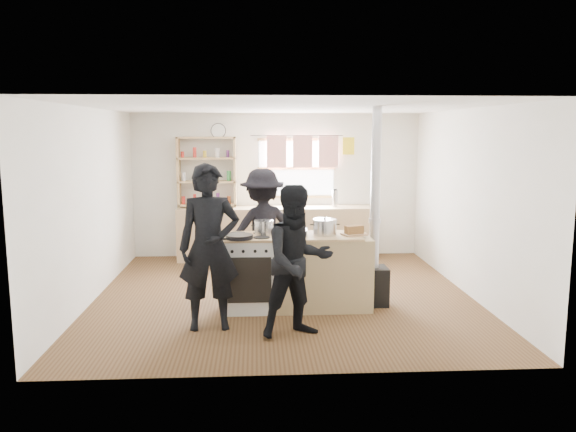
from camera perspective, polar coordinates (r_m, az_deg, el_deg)
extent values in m
cube|color=brown|center=(7.66, -0.44, -8.09)|extent=(5.00, 5.00, 0.01)
cube|color=tan|center=(9.71, -1.10, -1.73)|extent=(3.40, 0.55, 0.90)
cube|color=tan|center=(9.78, -8.18, 1.13)|extent=(1.00, 0.28, 0.03)
cube|color=tan|center=(9.74, -8.23, 3.47)|extent=(1.00, 0.28, 0.03)
cube|color=tan|center=(9.71, -8.28, 5.82)|extent=(1.00, 0.28, 0.03)
cube|color=tan|center=(9.70, -8.32, 7.88)|extent=(1.00, 0.28, 0.03)
cube|color=tan|center=(9.78, -11.06, 4.39)|extent=(0.04, 0.28, 1.20)
cube|color=tan|center=(9.70, -5.41, 4.47)|extent=(0.04, 0.28, 1.20)
cylinder|color=silver|center=(9.71, 4.78, 1.79)|extent=(0.10, 0.10, 0.29)
cube|color=white|center=(7.00, -3.91, -5.86)|extent=(0.60, 0.60, 0.90)
cube|color=tan|center=(7.05, 3.46, -5.76)|extent=(1.20, 0.60, 0.90)
cube|color=tan|center=(6.91, -0.21, -2.08)|extent=(1.84, 0.64, 0.03)
cylinder|color=black|center=(6.70, -4.97, -2.10)|extent=(0.46, 0.46, 0.05)
cylinder|color=#286221|center=(6.70, -4.97, -1.98)|extent=(0.30, 0.30, 0.02)
cube|color=silver|center=(6.90, 0.46, -1.66)|extent=(0.37, 0.26, 0.07)
cube|color=brown|center=(6.90, 0.46, -1.48)|extent=(0.31, 0.22, 0.02)
cylinder|color=#B8B8BB|center=(6.96, -2.45, -1.21)|extent=(0.24, 0.24, 0.16)
cylinder|color=#B8B8BB|center=(6.94, -2.45, -0.51)|extent=(0.24, 0.24, 0.01)
sphere|color=black|center=(6.94, -2.45, -0.39)|extent=(0.03, 0.03, 0.03)
cylinder|color=#B9B9BC|center=(6.92, 3.76, -1.17)|extent=(0.29, 0.29, 0.19)
cylinder|color=#B9B9BC|center=(6.90, 3.77, -0.36)|extent=(0.30, 0.30, 0.01)
sphere|color=black|center=(6.90, 3.77, -0.25)|extent=(0.03, 0.03, 0.03)
cube|color=tan|center=(6.95, 6.72, -1.87)|extent=(0.33, 0.27, 0.02)
cube|color=olive|center=(6.94, 6.73, -1.38)|extent=(0.24, 0.17, 0.10)
cube|color=black|center=(7.29, 8.65, -7.02)|extent=(0.35, 0.35, 0.49)
cylinder|color=#ADADB2|center=(7.06, 8.88, 2.79)|extent=(0.12, 0.12, 2.01)
imported|color=black|center=(6.27, -8.00, -3.17)|extent=(0.72, 0.51, 1.85)
imported|color=black|center=(6.00, 0.99, -4.65)|extent=(0.95, 0.84, 1.64)
imported|color=black|center=(7.76, -2.60, -1.42)|extent=(1.23, 0.92, 1.69)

